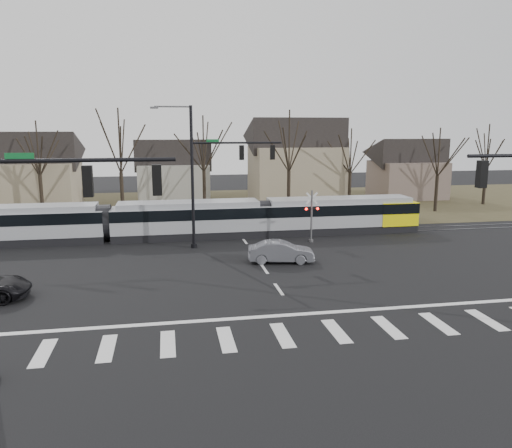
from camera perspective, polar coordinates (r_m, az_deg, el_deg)
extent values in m
plane|color=black|center=(25.60, 3.62, -8.85)|extent=(140.00, 140.00, 0.00)
cube|color=#38331E|center=(56.35, -4.15, 2.08)|extent=(140.00, 28.00, 0.01)
cube|color=silver|center=(21.79, -23.12, -13.38)|extent=(0.60, 2.60, 0.01)
cube|color=silver|center=(21.37, -16.67, -13.43)|extent=(0.60, 2.60, 0.01)
cube|color=silver|center=(21.22, -10.04, -13.30)|extent=(0.60, 2.60, 0.01)
cube|color=silver|center=(21.33, -3.42, -13.01)|extent=(0.60, 2.60, 0.01)
cube|color=silver|center=(21.71, 3.04, -12.56)|extent=(0.60, 2.60, 0.01)
cube|color=silver|center=(22.35, 9.17, -11.98)|extent=(0.60, 2.60, 0.01)
cube|color=silver|center=(23.22, 14.88, -11.33)|extent=(0.60, 2.60, 0.01)
cube|color=silver|center=(24.29, 20.11, -10.62)|extent=(0.60, 2.60, 0.01)
cube|color=silver|center=(25.55, 24.84, -9.91)|extent=(0.60, 2.60, 0.01)
cube|color=silver|center=(23.96, 4.66, -10.26)|extent=(28.00, 0.35, 0.01)
cube|color=silver|center=(27.43, 2.61, -7.46)|extent=(0.18, 2.00, 0.01)
cube|color=silver|center=(31.17, 0.98, -5.18)|extent=(0.18, 2.00, 0.01)
cube|color=silver|center=(34.96, -0.29, -3.39)|extent=(0.18, 2.00, 0.01)
cube|color=silver|center=(38.80, -1.31, -1.95)|extent=(0.18, 2.00, 0.01)
cube|color=silver|center=(42.67, -2.14, -0.77)|extent=(0.18, 2.00, 0.01)
cube|color=silver|center=(46.56, -2.84, 0.22)|extent=(0.18, 2.00, 0.01)
cube|color=silver|center=(50.46, -3.42, 1.05)|extent=(0.18, 2.00, 0.01)
cube|color=silver|center=(54.38, -3.93, 1.76)|extent=(0.18, 2.00, 0.01)
cube|color=#59595E|center=(39.86, -1.55, -1.57)|extent=(90.00, 0.12, 0.06)
cube|color=#59595E|center=(41.21, -1.85, -1.15)|extent=(90.00, 0.12, 0.06)
cube|color=gray|center=(41.60, -25.84, -0.13)|extent=(13.01, 2.80, 2.92)
cube|color=black|center=(41.50, -25.91, 0.67)|extent=(13.03, 2.84, 0.85)
cube|color=gray|center=(40.06, -7.65, 0.49)|extent=(12.01, 2.80, 2.92)
cube|color=black|center=(39.96, -7.67, 1.32)|extent=(12.03, 2.84, 0.85)
cube|color=gray|center=(42.46, 9.46, 1.03)|extent=(13.01, 2.80, 2.92)
cube|color=black|center=(42.37, 9.49, 1.82)|extent=(13.03, 2.84, 0.85)
cube|color=#FFF207|center=(44.33, 15.45, 1.32)|extent=(3.20, 2.86, 1.95)
imported|color=#5B5C64|center=(32.61, 2.87, -3.19)|extent=(2.90, 4.78, 1.41)
cylinder|color=black|center=(17.65, -19.86, 6.86)|extent=(6.50, 0.14, 0.14)
cube|color=#0C5926|center=(18.01, -25.43, 7.00)|extent=(0.90, 0.03, 0.22)
cube|color=black|center=(17.65, -18.67, 4.65)|extent=(0.32, 0.32, 1.05)
sphere|color=#FF0C07|center=(17.62, -18.74, 5.72)|extent=(0.22, 0.22, 0.22)
cube|color=black|center=(17.46, -11.25, 4.95)|extent=(0.32, 0.32, 1.05)
sphere|color=#FF0C07|center=(17.43, -11.29, 6.03)|extent=(0.22, 0.22, 0.22)
cube|color=black|center=(21.17, 24.40, 5.21)|extent=(0.32, 0.32, 1.05)
sphere|color=#FF0C07|center=(21.15, 24.47, 6.10)|extent=(0.22, 0.22, 0.22)
cylinder|color=black|center=(36.09, -7.28, 5.20)|extent=(0.22, 0.22, 10.20)
cylinder|color=black|center=(36.91, -7.10, -2.47)|extent=(0.44, 0.44, 0.30)
cylinder|color=black|center=(36.24, -2.18, 9.26)|extent=(6.50, 0.14, 0.14)
cube|color=#0C5926|center=(36.04, -4.97, 9.46)|extent=(0.90, 0.03, 0.22)
cube|color=black|center=(36.32, -1.66, 8.16)|extent=(0.32, 0.32, 1.05)
sphere|color=#FF0C07|center=(36.30, -1.66, 8.68)|extent=(0.22, 0.22, 0.22)
cube|color=black|center=(36.73, 1.89, 8.19)|extent=(0.32, 0.32, 1.05)
sphere|color=#FF0C07|center=(36.71, 1.90, 8.71)|extent=(0.22, 0.22, 0.22)
cube|color=#59595B|center=(35.90, -11.57, 12.90)|extent=(0.55, 0.22, 0.14)
cylinder|color=#59595B|center=(38.34, 6.36, 0.87)|extent=(0.14, 0.14, 4.00)
cylinder|color=#59595B|center=(38.72, 6.30, -1.90)|extent=(0.36, 0.36, 0.20)
cube|color=silver|center=(38.12, 6.41, 2.94)|extent=(0.95, 0.04, 0.95)
cube|color=silver|center=(38.12, 6.41, 2.94)|extent=(0.95, 0.04, 0.95)
cube|color=black|center=(38.24, 6.38, 1.76)|extent=(1.00, 0.10, 0.12)
sphere|color=#FF0C07|center=(38.04, 5.76, 1.72)|extent=(0.18, 0.18, 0.18)
sphere|color=#FF0C07|center=(38.29, 7.06, 1.75)|extent=(0.18, 0.18, 0.18)
cube|color=gray|center=(59.42, -24.01, 4.05)|extent=(9.00, 8.00, 5.00)
cube|color=gray|center=(59.72, -9.38, 4.63)|extent=(8.00, 7.00, 4.50)
cube|color=gray|center=(58.54, 4.53, 5.61)|extent=(10.00, 8.00, 6.50)
cube|color=brown|center=(65.86, 16.84, 4.89)|extent=(8.00, 7.00, 4.50)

